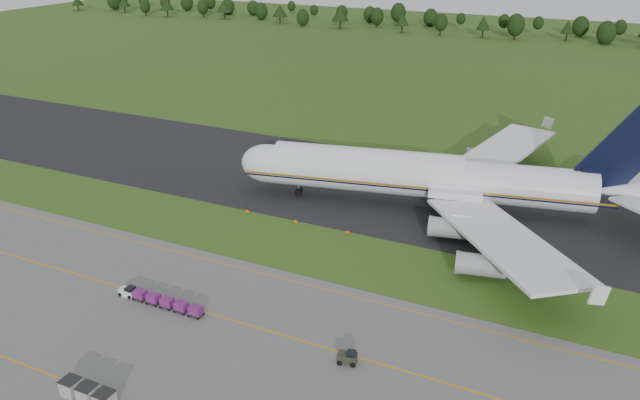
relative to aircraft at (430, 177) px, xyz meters
The scene contains 10 objects.
ground 29.21m from the aircraft, 125.19° to the right, with size 600.00×600.00×0.00m, color #305218.
apron 59.98m from the aircraft, 106.02° to the right, with size 300.00×52.00×0.06m, color #60605C.
taxiway 18.13m from the aircraft, 164.26° to the left, with size 300.00×40.00×0.08m, color black.
apron_markings 53.30m from the aircraft, 108.12° to the right, with size 300.00×30.20×0.01m.
tree_line 197.48m from the aircraft, 95.53° to the left, with size 528.76×21.15×11.96m.
aircraft is the anchor object (origin of this frame).
baggage_train 52.41m from the aircraft, 116.79° to the right, with size 13.57×1.44×1.38m.
utility_cart 47.30m from the aircraft, 84.97° to the right, with size 2.46×1.77×1.23m.
uld_row 67.35m from the aircraft, 105.95° to the right, with size 6.70×1.90×1.88m.
edge_markers 25.35m from the aircraft, 139.13° to the right, with size 19.97×0.30×0.60m.
Camera 1 is at (43.15, -78.02, 46.67)m, focal length 35.00 mm.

